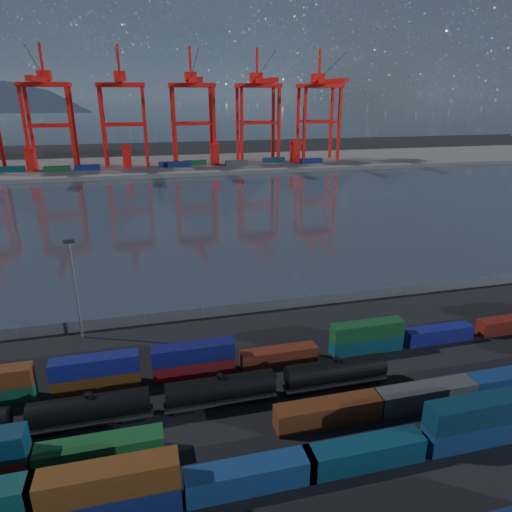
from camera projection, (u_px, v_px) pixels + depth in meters
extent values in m
plane|color=black|center=(314.00, 409.00, 56.90)|extent=(700.00, 700.00, 0.00)
plane|color=#2B333F|center=(202.00, 212.00, 152.90)|extent=(700.00, 700.00, 0.00)
cube|color=#514F4C|center=(176.00, 165.00, 248.56)|extent=(700.00, 70.00, 2.00)
cone|color=#1E2630|center=(67.00, 17.00, 1386.96)|extent=(1100.00, 1100.00, 520.00)
cone|color=#1E2630|center=(198.00, 32.00, 1488.83)|extent=(1040.00, 1040.00, 460.00)
cone|color=#1E2630|center=(313.00, 49.00, 1594.04)|extent=(960.00, 960.00, 380.00)
cone|color=#1E2630|center=(401.00, 63.00, 1687.77)|extent=(840.00, 840.00, 300.00)
cube|color=navy|center=(110.00, 504.00, 42.07)|extent=(13.08, 2.66, 2.83)
cube|color=#603513|center=(106.00, 480.00, 41.12)|extent=(13.08, 2.66, 2.83)
cube|color=navy|center=(251.00, 476.00, 45.15)|extent=(13.08, 2.66, 2.83)
cube|color=#0E3549|center=(364.00, 453.00, 47.97)|extent=(13.08, 2.66, 2.83)
cube|color=navy|center=(478.00, 431.00, 51.17)|extent=(13.08, 2.66, 2.83)
cube|color=#0B273A|center=(482.00, 410.00, 50.23)|extent=(13.08, 2.66, 2.83)
cube|color=#144E20|center=(101.00, 451.00, 48.25)|extent=(13.12, 2.67, 2.84)
cube|color=#582811|center=(328.00, 412.00, 54.18)|extent=(13.12, 2.67, 2.84)
cube|color=#393C3E|center=(425.00, 396.00, 57.17)|extent=(13.12, 2.67, 2.84)
cube|color=#4D2D0F|center=(97.00, 381.00, 60.43)|extent=(11.26, 2.29, 2.44)
cube|color=navy|center=(95.00, 365.00, 59.61)|extent=(11.26, 2.29, 2.44)
cube|color=maroon|center=(194.00, 368.00, 63.37)|extent=(11.26, 2.29, 2.44)
cube|color=#101252|center=(193.00, 352.00, 62.56)|extent=(11.26, 2.29, 2.44)
cube|color=#5F2013|center=(279.00, 356.00, 66.21)|extent=(11.26, 2.29, 2.44)
cube|color=#0D3C48|center=(366.00, 344.00, 69.39)|extent=(11.26, 2.29, 2.44)
cube|color=#13481F|center=(367.00, 330.00, 68.58)|extent=(11.26, 2.29, 2.44)
cube|color=navy|center=(438.00, 334.00, 72.27)|extent=(11.26, 2.29, 2.44)
cube|color=maroon|center=(509.00, 324.00, 75.34)|extent=(11.26, 2.29, 2.44)
cylinder|color=black|center=(90.00, 407.00, 53.46)|extent=(13.66, 3.05, 3.05)
cylinder|color=black|center=(88.00, 395.00, 52.90)|extent=(0.84, 0.84, 0.53)
cube|color=black|center=(92.00, 419.00, 54.02)|extent=(14.18, 2.10, 0.42)
cube|color=black|center=(50.00, 429.00, 53.07)|extent=(2.63, 1.89, 0.63)
cube|color=black|center=(133.00, 416.00, 55.25)|extent=(2.63, 1.89, 0.63)
cylinder|color=black|center=(221.00, 388.00, 57.02)|extent=(13.66, 3.05, 3.05)
cylinder|color=black|center=(220.00, 377.00, 56.46)|extent=(0.84, 0.84, 0.53)
cube|color=black|center=(221.00, 399.00, 57.58)|extent=(14.18, 2.10, 0.42)
cube|color=black|center=(183.00, 408.00, 56.63)|extent=(2.63, 1.89, 0.63)
cube|color=black|center=(257.00, 396.00, 58.81)|extent=(2.63, 1.89, 0.63)
cylinder|color=black|center=(336.00, 371.00, 60.58)|extent=(13.66, 3.05, 3.05)
cylinder|color=black|center=(336.00, 360.00, 60.02)|extent=(0.84, 0.84, 0.53)
cube|color=black|center=(335.00, 381.00, 61.14)|extent=(14.18, 2.10, 0.42)
cube|color=black|center=(301.00, 389.00, 60.19)|extent=(2.63, 1.89, 0.63)
cube|color=black|center=(367.00, 379.00, 62.36)|extent=(2.63, 1.89, 0.63)
cube|color=#595B5E|center=(259.00, 307.00, 82.17)|extent=(160.00, 0.06, 2.00)
cylinder|color=slate|center=(17.00, 333.00, 72.95)|extent=(0.12, 0.12, 2.20)
cylinder|color=slate|center=(83.00, 325.00, 75.25)|extent=(0.12, 0.12, 2.20)
cylinder|color=slate|center=(145.00, 319.00, 77.54)|extent=(0.12, 0.12, 2.20)
cylinder|color=slate|center=(203.00, 312.00, 79.84)|extent=(0.12, 0.12, 2.20)
cylinder|color=slate|center=(259.00, 306.00, 82.13)|extent=(0.12, 0.12, 2.20)
cylinder|color=slate|center=(311.00, 300.00, 84.43)|extent=(0.12, 0.12, 2.20)
cylinder|color=slate|center=(360.00, 295.00, 86.73)|extent=(0.12, 0.12, 2.20)
cylinder|color=slate|center=(407.00, 290.00, 89.02)|extent=(0.12, 0.12, 2.20)
cylinder|color=slate|center=(452.00, 285.00, 91.32)|extent=(0.12, 0.12, 2.20)
cylinder|color=slate|center=(494.00, 280.00, 93.62)|extent=(0.12, 0.12, 2.20)
cylinder|color=slate|center=(76.00, 292.00, 71.11)|extent=(0.36, 0.36, 16.00)
cube|color=black|center=(69.00, 241.00, 68.34)|extent=(1.60, 0.40, 0.60)
cube|color=red|center=(26.00, 131.00, 216.17)|extent=(1.48, 1.48, 41.68)
cube|color=red|center=(31.00, 129.00, 226.33)|extent=(1.48, 1.48, 41.68)
cube|color=red|center=(71.00, 130.00, 220.85)|extent=(1.48, 1.48, 41.68)
cube|color=red|center=(74.00, 129.00, 231.01)|extent=(1.48, 1.48, 41.68)
cube|color=red|center=(48.00, 126.00, 217.81)|extent=(20.38, 1.30, 1.30)
cube|color=red|center=(52.00, 125.00, 227.97)|extent=(20.38, 1.30, 1.30)
cube|color=red|center=(44.00, 84.00, 216.63)|extent=(23.15, 12.97, 2.04)
cube|color=red|center=(39.00, 80.00, 205.85)|extent=(2.78, 44.46, 2.32)
cube|color=red|center=(44.00, 75.00, 218.63)|extent=(5.56, 7.41, 4.63)
cube|color=red|center=(41.00, 59.00, 214.61)|extent=(1.11, 1.11, 14.82)
cylinder|color=black|center=(36.00, 64.00, 201.66)|extent=(0.22, 38.12, 12.58)
cube|color=red|center=(103.00, 130.00, 224.20)|extent=(1.48, 1.48, 41.68)
cube|color=red|center=(104.00, 128.00, 234.37)|extent=(1.48, 1.48, 41.68)
cube|color=red|center=(145.00, 129.00, 228.88)|extent=(1.48, 1.48, 41.68)
cube|color=red|center=(145.00, 128.00, 239.04)|extent=(1.48, 1.48, 41.68)
cube|color=red|center=(124.00, 125.00, 225.85)|extent=(20.38, 1.30, 1.30)
cube|color=red|center=(124.00, 124.00, 236.01)|extent=(20.38, 1.30, 1.30)
cube|color=red|center=(121.00, 85.00, 224.67)|extent=(23.15, 12.97, 2.04)
cube|color=red|center=(119.00, 80.00, 213.89)|extent=(2.78, 44.46, 2.32)
cube|color=red|center=(120.00, 76.00, 226.66)|extent=(5.56, 7.41, 4.63)
cube|color=red|center=(118.00, 61.00, 222.65)|extent=(1.11, 1.11, 14.82)
cylinder|color=black|center=(118.00, 65.00, 209.69)|extent=(0.22, 38.12, 12.58)
cube|color=red|center=(175.00, 129.00, 232.24)|extent=(1.48, 1.48, 41.68)
cube|color=red|center=(173.00, 127.00, 242.40)|extent=(1.48, 1.48, 41.68)
cube|color=red|center=(214.00, 128.00, 236.92)|extent=(1.48, 1.48, 41.68)
cube|color=red|center=(211.00, 126.00, 247.08)|extent=(1.48, 1.48, 41.68)
cube|color=red|center=(195.00, 124.00, 233.89)|extent=(20.38, 1.30, 1.30)
cube|color=red|center=(192.00, 123.00, 244.05)|extent=(20.38, 1.30, 1.30)
cube|color=red|center=(192.00, 85.00, 232.71)|extent=(23.15, 12.97, 2.04)
cube|color=red|center=(194.00, 81.00, 221.93)|extent=(2.78, 44.46, 2.32)
cube|color=red|center=(190.00, 77.00, 234.70)|extent=(5.56, 7.41, 4.63)
cube|color=red|center=(190.00, 62.00, 230.69)|extent=(1.11, 1.11, 14.82)
cylinder|color=black|center=(194.00, 66.00, 217.73)|extent=(0.22, 38.12, 12.58)
cube|color=red|center=(242.00, 127.00, 240.28)|extent=(1.48, 1.48, 41.68)
cube|color=red|center=(237.00, 126.00, 250.44)|extent=(1.48, 1.48, 41.68)
cube|color=red|center=(279.00, 127.00, 244.96)|extent=(1.48, 1.48, 41.68)
cube|color=red|center=(273.00, 125.00, 255.12)|extent=(1.48, 1.48, 41.68)
cube|color=red|center=(260.00, 123.00, 241.92)|extent=(20.38, 1.30, 1.30)
cube|color=red|center=(255.00, 122.00, 252.08)|extent=(20.38, 1.30, 1.30)
cube|color=red|center=(258.00, 86.00, 240.74)|extent=(23.15, 12.97, 2.04)
cube|color=red|center=(263.00, 81.00, 229.96)|extent=(2.78, 44.46, 2.32)
cube|color=red|center=(256.00, 77.00, 242.74)|extent=(5.56, 7.41, 4.63)
cube|color=red|center=(257.00, 63.00, 238.73)|extent=(1.11, 1.11, 14.82)
cylinder|color=black|center=(265.00, 67.00, 225.77)|extent=(0.22, 38.12, 12.58)
cube|color=red|center=(304.00, 126.00, 248.32)|extent=(1.48, 1.48, 41.68)
cube|color=red|center=(298.00, 125.00, 258.48)|extent=(1.48, 1.48, 41.68)
cube|color=red|center=(339.00, 126.00, 253.00)|extent=(1.48, 1.48, 41.68)
cube|color=red|center=(331.00, 125.00, 263.16)|extent=(1.48, 1.48, 41.68)
cube|color=red|center=(322.00, 122.00, 249.96)|extent=(20.38, 1.30, 1.30)
cube|color=red|center=(315.00, 121.00, 260.12)|extent=(20.38, 1.30, 1.30)
cube|color=red|center=(320.00, 86.00, 248.78)|extent=(23.15, 12.97, 2.04)
cube|color=red|center=(328.00, 82.00, 238.00)|extent=(2.78, 44.46, 2.32)
cube|color=red|center=(318.00, 78.00, 250.78)|extent=(5.56, 7.41, 4.63)
cube|color=red|center=(320.00, 64.00, 246.76)|extent=(1.11, 1.11, 14.82)
cylinder|color=black|center=(330.00, 68.00, 233.80)|extent=(0.22, 38.12, 12.58)
cube|color=navy|center=(179.00, 164.00, 233.93)|extent=(12.00, 2.44, 2.60)
cube|color=navy|center=(311.00, 161.00, 246.74)|extent=(12.00, 2.44, 2.60)
cube|color=navy|center=(171.00, 164.00, 234.23)|extent=(12.00, 2.44, 2.60)
cube|color=#0C3842|center=(11.00, 169.00, 219.05)|extent=(12.00, 2.44, 2.60)
cube|color=#3F4244|center=(237.00, 163.00, 238.95)|extent=(12.00, 2.44, 2.60)
cube|color=#144C23|center=(57.00, 169.00, 220.08)|extent=(12.00, 2.44, 2.60)
cube|color=navy|center=(87.00, 167.00, 224.42)|extent=(12.00, 2.44, 2.60)
cube|color=#144C23|center=(195.00, 163.00, 240.32)|extent=(12.00, 2.44, 2.60)
cube|color=#0C3842|center=(274.00, 160.00, 249.61)|extent=(12.00, 2.44, 2.60)
cube|color=red|center=(31.00, 160.00, 221.34)|extent=(4.00, 6.00, 10.00)
cube|color=red|center=(29.00, 149.00, 219.50)|extent=(5.00, 7.00, 1.20)
cube|color=red|center=(127.00, 157.00, 231.67)|extent=(4.00, 6.00, 10.00)
cube|color=red|center=(126.00, 146.00, 229.84)|extent=(5.00, 7.00, 1.20)
cube|color=red|center=(215.00, 155.00, 242.01)|extent=(4.00, 6.00, 10.00)
cube|color=red|center=(214.00, 144.00, 240.17)|extent=(5.00, 7.00, 1.20)
cube|color=red|center=(295.00, 152.00, 252.34)|extent=(4.00, 6.00, 10.00)
cube|color=red|center=(295.00, 142.00, 250.50)|extent=(5.00, 7.00, 1.20)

